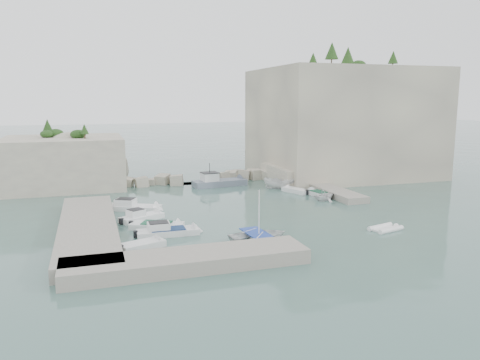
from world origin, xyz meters
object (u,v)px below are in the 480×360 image
object	(u,v)px
motorboat_b	(142,220)
tender_east_c	(296,192)
tender_east_d	(281,189)
rowboat	(259,240)
tender_east_a	(324,201)
motorboat_c	(157,229)
inflatable_dinghy	(385,230)
tender_east_b	(319,196)
motorboat_a	(134,210)
motorboat_d	(168,235)
work_boat	(220,186)
motorboat_e	(142,248)

from	to	relation	value
motorboat_b	tender_east_c	size ratio (longest dim) A/B	1.15
tender_east_c	tender_east_d	xyz separation A→B (m)	(-0.85, 3.15, 0.00)
motorboat_b	rowboat	size ratio (longest dim) A/B	0.94
motorboat_b	tender_east_a	bearing A→B (deg)	-20.07
motorboat_c	inflatable_dinghy	bearing A→B (deg)	6.67
tender_east_c	rowboat	bearing A→B (deg)	124.65
motorboat_b	tender_east_b	world-z (taller)	motorboat_b
motorboat_b	rowboat	world-z (taller)	motorboat_b
motorboat_c	motorboat_a	bearing A→B (deg)	125.60
motorboat_c	tender_east_d	xyz separation A→B (m)	(19.25, 15.19, 0.00)
motorboat_b	motorboat_d	size ratio (longest dim) A/B	0.81
tender_east_c	work_boat	bearing A→B (deg)	24.71
rowboat	inflatable_dinghy	size ratio (longest dim) A/B	1.57
rowboat	motorboat_a	bearing A→B (deg)	27.72
inflatable_dinghy	tender_east_d	bearing A→B (deg)	77.99
rowboat	motorboat_b	bearing A→B (deg)	37.36
inflatable_dinghy	tender_east_d	xyz separation A→B (m)	(-1.33, 22.43, 0.00)
motorboat_e	tender_east_a	world-z (taller)	tender_east_a
tender_east_a	tender_east_c	distance (m)	5.81
motorboat_b	tender_east_d	bearing A→B (deg)	2.64
motorboat_a	tender_east_b	xyz separation A→B (m)	(23.38, 0.60, 0.00)
motorboat_d	tender_east_b	bearing A→B (deg)	29.48
tender_east_d	work_boat	bearing A→B (deg)	83.26
motorboat_a	tender_east_d	xyz separation A→B (m)	(20.67, 6.74, 0.00)
motorboat_e	work_boat	xyz separation A→B (m)	(13.75, 25.52, 0.00)
work_boat	tender_east_a	bearing A→B (deg)	-62.09
work_boat	rowboat	bearing A→B (deg)	-105.30
motorboat_c	rowboat	size ratio (longest dim) A/B	1.03
motorboat_d	motorboat_c	bearing A→B (deg)	105.95
motorboat_a	tender_east_b	world-z (taller)	motorboat_a
tender_east_c	work_boat	xyz separation A→B (m)	(-8.35, 7.79, 0.00)
motorboat_d	work_boat	bearing A→B (deg)	64.60
tender_east_b	tender_east_c	world-z (taller)	same
inflatable_dinghy	tender_east_a	xyz separation A→B (m)	(0.68, 13.59, 0.00)
rowboat	tender_east_b	size ratio (longest dim) A/B	1.15
rowboat	motorboat_c	bearing A→B (deg)	46.52
tender_east_a	tender_east_c	bearing A→B (deg)	3.58
tender_east_d	rowboat	bearing A→B (deg)	177.69
motorboat_c	motorboat_e	distance (m)	6.03
motorboat_d	work_boat	size ratio (longest dim) A/B	0.73
inflatable_dinghy	work_boat	xyz separation A→B (m)	(-8.83, 27.07, 0.00)
motorboat_e	tender_east_b	distance (m)	28.13
tender_east_d	work_boat	size ratio (longest dim) A/B	0.56
tender_east_b	motorboat_e	bearing A→B (deg)	110.63
tender_east_a	tender_east_c	world-z (taller)	tender_east_a
motorboat_d	tender_east_b	world-z (taller)	motorboat_d
motorboat_e	rowboat	world-z (taller)	rowboat
motorboat_c	tender_east_a	size ratio (longest dim) A/B	1.78
tender_east_a	tender_east_d	size ratio (longest dim) A/B	0.65
tender_east_d	motorboat_d	bearing A→B (deg)	158.61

